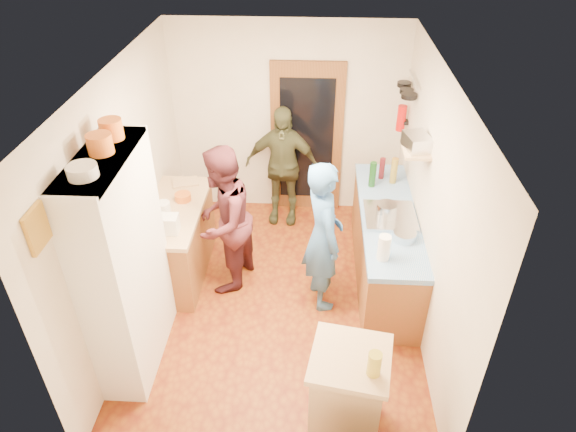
# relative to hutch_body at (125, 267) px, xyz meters

# --- Properties ---
(floor) EXTENTS (3.00, 4.00, 0.02)m
(floor) POSITION_rel_hutch_body_xyz_m (1.30, 0.80, -1.11)
(floor) COLOR brown
(floor) RESTS_ON ground
(ceiling) EXTENTS (3.00, 4.00, 0.02)m
(ceiling) POSITION_rel_hutch_body_xyz_m (1.30, 0.80, 1.51)
(ceiling) COLOR silver
(ceiling) RESTS_ON ground
(wall_back) EXTENTS (3.00, 0.02, 2.60)m
(wall_back) POSITION_rel_hutch_body_xyz_m (1.30, 2.81, 0.20)
(wall_back) COLOR beige
(wall_back) RESTS_ON ground
(wall_front) EXTENTS (3.00, 0.02, 2.60)m
(wall_front) POSITION_rel_hutch_body_xyz_m (1.30, -1.21, 0.20)
(wall_front) COLOR beige
(wall_front) RESTS_ON ground
(wall_left) EXTENTS (0.02, 4.00, 2.60)m
(wall_left) POSITION_rel_hutch_body_xyz_m (-0.21, 0.80, 0.20)
(wall_left) COLOR beige
(wall_left) RESTS_ON ground
(wall_right) EXTENTS (0.02, 4.00, 2.60)m
(wall_right) POSITION_rel_hutch_body_xyz_m (2.81, 0.80, 0.20)
(wall_right) COLOR beige
(wall_right) RESTS_ON ground
(door_frame) EXTENTS (0.95, 0.06, 2.10)m
(door_frame) POSITION_rel_hutch_body_xyz_m (1.55, 2.77, -0.05)
(door_frame) COLOR brown
(door_frame) RESTS_ON ground
(door_glass) EXTENTS (0.70, 0.02, 1.70)m
(door_glass) POSITION_rel_hutch_body_xyz_m (1.55, 2.74, -0.05)
(door_glass) COLOR black
(door_glass) RESTS_ON door_frame
(hutch_body) EXTENTS (0.40, 1.20, 2.20)m
(hutch_body) POSITION_rel_hutch_body_xyz_m (0.00, 0.00, 0.00)
(hutch_body) COLOR white
(hutch_body) RESTS_ON ground
(hutch_top_shelf) EXTENTS (0.40, 1.14, 0.04)m
(hutch_top_shelf) POSITION_rel_hutch_body_xyz_m (0.00, 0.00, 1.08)
(hutch_top_shelf) COLOR white
(hutch_top_shelf) RESTS_ON hutch_body
(plate_stack) EXTENTS (0.22, 0.22, 0.09)m
(plate_stack) POSITION_rel_hutch_body_xyz_m (0.00, -0.31, 1.15)
(plate_stack) COLOR white
(plate_stack) RESTS_ON hutch_top_shelf
(orange_pot_a) EXTENTS (0.20, 0.20, 0.16)m
(orange_pot_a) POSITION_rel_hutch_body_xyz_m (0.00, 0.06, 1.18)
(orange_pot_a) COLOR orange
(orange_pot_a) RESTS_ON hutch_top_shelf
(orange_pot_b) EXTENTS (0.19, 0.19, 0.17)m
(orange_pot_b) POSITION_rel_hutch_body_xyz_m (0.00, 0.32, 1.18)
(orange_pot_b) COLOR orange
(orange_pot_b) RESTS_ON hutch_top_shelf
(left_counter_base) EXTENTS (0.60, 1.40, 0.85)m
(left_counter_base) POSITION_rel_hutch_body_xyz_m (0.10, 1.25, -0.68)
(left_counter_base) COLOR brown
(left_counter_base) RESTS_ON ground
(left_counter_top) EXTENTS (0.64, 1.44, 0.05)m
(left_counter_top) POSITION_rel_hutch_body_xyz_m (0.10, 1.25, -0.23)
(left_counter_top) COLOR tan
(left_counter_top) RESTS_ON left_counter_base
(toaster) EXTENTS (0.26, 0.18, 0.19)m
(toaster) POSITION_rel_hutch_body_xyz_m (0.15, 0.82, -0.10)
(toaster) COLOR white
(toaster) RESTS_ON left_counter_top
(kettle) EXTENTS (0.18, 0.18, 0.17)m
(kettle) POSITION_rel_hutch_body_xyz_m (0.05, 1.09, -0.11)
(kettle) COLOR white
(kettle) RESTS_ON left_counter_top
(orange_bowl) EXTENTS (0.19, 0.19, 0.08)m
(orange_bowl) POSITION_rel_hutch_body_xyz_m (0.18, 1.43, -0.16)
(orange_bowl) COLOR orange
(orange_bowl) RESTS_ON left_counter_top
(chopping_board) EXTENTS (0.35, 0.30, 0.02)m
(chopping_board) POSITION_rel_hutch_body_xyz_m (0.12, 1.81, -0.19)
(chopping_board) COLOR tan
(chopping_board) RESTS_ON left_counter_top
(right_counter_base) EXTENTS (0.60, 2.20, 0.84)m
(right_counter_base) POSITION_rel_hutch_body_xyz_m (2.50, 1.30, -0.68)
(right_counter_base) COLOR brown
(right_counter_base) RESTS_ON ground
(right_counter_top) EXTENTS (0.62, 2.22, 0.06)m
(right_counter_top) POSITION_rel_hutch_body_xyz_m (2.50, 1.30, -0.23)
(right_counter_top) COLOR #0554B9
(right_counter_top) RESTS_ON right_counter_base
(hob) EXTENTS (0.55, 0.58, 0.04)m
(hob) POSITION_rel_hutch_body_xyz_m (2.50, 1.21, -0.18)
(hob) COLOR silver
(hob) RESTS_ON right_counter_top
(pot_on_hob) EXTENTS (0.22, 0.22, 0.14)m
(pot_on_hob) POSITION_rel_hutch_body_xyz_m (2.45, 1.19, -0.09)
(pot_on_hob) COLOR silver
(pot_on_hob) RESTS_ON hob
(bottle_a) EXTENTS (0.09, 0.09, 0.32)m
(bottle_a) POSITION_rel_hutch_body_xyz_m (2.35, 1.87, -0.04)
(bottle_a) COLOR #143F14
(bottle_a) RESTS_ON right_counter_top
(bottle_b) EXTENTS (0.07, 0.07, 0.27)m
(bottle_b) POSITION_rel_hutch_body_xyz_m (2.48, 2.06, -0.07)
(bottle_b) COLOR #591419
(bottle_b) RESTS_ON right_counter_top
(bottle_c) EXTENTS (0.08, 0.08, 0.32)m
(bottle_c) POSITION_rel_hutch_body_xyz_m (2.61, 1.96, -0.04)
(bottle_c) COLOR olive
(bottle_c) RESTS_ON right_counter_top
(paper_towel) EXTENTS (0.14, 0.14, 0.27)m
(paper_towel) POSITION_rel_hutch_body_xyz_m (2.35, 0.49, -0.07)
(paper_towel) COLOR white
(paper_towel) RESTS_ON right_counter_top
(mixing_bowl) EXTENTS (0.27, 0.27, 0.09)m
(mixing_bowl) POSITION_rel_hutch_body_xyz_m (2.60, 0.82, -0.15)
(mixing_bowl) COLOR silver
(mixing_bowl) RESTS_ON right_counter_top
(island_base) EXTENTS (0.63, 0.63, 0.86)m
(island_base) POSITION_rel_hutch_body_xyz_m (1.99, -0.74, -0.67)
(island_base) COLOR tan
(island_base) RESTS_ON ground
(island_top) EXTENTS (0.72, 0.72, 0.05)m
(island_top) POSITION_rel_hutch_body_xyz_m (1.99, -0.74, -0.22)
(island_top) COLOR tan
(island_top) RESTS_ON island_base
(cutting_board) EXTENTS (0.39, 0.33, 0.02)m
(cutting_board) POSITION_rel_hutch_body_xyz_m (1.95, -0.69, -0.21)
(cutting_board) COLOR white
(cutting_board) RESTS_ON island_top
(oil_jar) EXTENTS (0.12, 0.12, 0.21)m
(oil_jar) POSITION_rel_hutch_body_xyz_m (2.15, -0.89, -0.09)
(oil_jar) COLOR #AD9E2D
(oil_jar) RESTS_ON island_top
(pan_rail) EXTENTS (0.02, 0.65, 0.02)m
(pan_rail) POSITION_rel_hutch_body_xyz_m (2.76, 2.33, 0.95)
(pan_rail) COLOR silver
(pan_rail) RESTS_ON wall_right
(pan_hang_a) EXTENTS (0.18, 0.18, 0.05)m
(pan_hang_a) POSITION_rel_hutch_body_xyz_m (2.70, 2.15, 0.82)
(pan_hang_a) COLOR black
(pan_hang_a) RESTS_ON pan_rail
(pan_hang_b) EXTENTS (0.16, 0.16, 0.05)m
(pan_hang_b) POSITION_rel_hutch_body_xyz_m (2.70, 2.35, 0.80)
(pan_hang_b) COLOR black
(pan_hang_b) RESTS_ON pan_rail
(pan_hang_c) EXTENTS (0.17, 0.17, 0.05)m
(pan_hang_c) POSITION_rel_hutch_body_xyz_m (2.70, 2.55, 0.81)
(pan_hang_c) COLOR black
(pan_hang_c) RESTS_ON pan_rail
(wall_shelf) EXTENTS (0.26, 0.42, 0.03)m
(wall_shelf) POSITION_rel_hutch_body_xyz_m (2.67, 1.25, 0.60)
(wall_shelf) COLOR tan
(wall_shelf) RESTS_ON wall_right
(radio) EXTENTS (0.29, 0.34, 0.15)m
(radio) POSITION_rel_hutch_body_xyz_m (2.67, 1.25, 0.69)
(radio) COLOR silver
(radio) RESTS_ON wall_shelf
(ext_bracket) EXTENTS (0.06, 0.10, 0.04)m
(ext_bracket) POSITION_rel_hutch_body_xyz_m (2.77, 2.50, 0.35)
(ext_bracket) COLOR black
(ext_bracket) RESTS_ON wall_right
(fire_extinguisher) EXTENTS (0.11, 0.11, 0.32)m
(fire_extinguisher) POSITION_rel_hutch_body_xyz_m (2.71, 2.50, 0.40)
(fire_extinguisher) COLOR red
(fire_extinguisher) RESTS_ON wall_right
(picture_frame) EXTENTS (0.03, 0.25, 0.30)m
(picture_frame) POSITION_rel_hutch_body_xyz_m (-0.18, -0.75, 0.95)
(picture_frame) COLOR gold
(picture_frame) RESTS_ON wall_left
(person_hob) EXTENTS (0.57, 0.72, 1.73)m
(person_hob) POSITION_rel_hutch_body_xyz_m (1.81, 0.85, -0.24)
(person_hob) COLOR #3766A4
(person_hob) RESTS_ON ground
(person_left) EXTENTS (0.86, 0.99, 1.73)m
(person_left) POSITION_rel_hutch_body_xyz_m (0.73, 1.12, -0.23)
(person_left) COLOR #481C23
(person_left) RESTS_ON ground
(person_back) EXTENTS (0.99, 0.48, 1.64)m
(person_back) POSITION_rel_hutch_body_xyz_m (1.25, 2.44, -0.28)
(person_back) COLOR #393A23
(person_back) RESTS_ON ground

